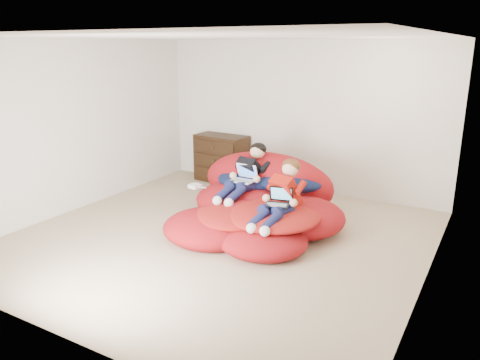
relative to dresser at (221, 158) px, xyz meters
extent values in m
cube|color=tan|center=(1.39, -2.25, -0.55)|extent=(5.10, 5.10, 0.25)
cube|color=silver|center=(1.39, 0.26, 0.82)|extent=(5.10, 0.02, 2.50)
cube|color=silver|center=(1.39, -4.76, 0.82)|extent=(5.10, 0.02, 2.50)
cube|color=silver|center=(-1.12, -2.25, 0.82)|extent=(0.02, 5.10, 2.50)
cube|color=silver|center=(3.90, -2.25, 0.82)|extent=(0.02, 5.10, 2.50)
cube|color=white|center=(1.39, -2.25, 2.08)|extent=(5.10, 5.10, 0.02)
cube|color=black|center=(0.00, 0.01, 0.00)|extent=(0.99, 0.56, 0.85)
cube|color=black|center=(0.00, -0.24, -0.26)|extent=(0.85, 0.10, 0.20)
cylinder|color=#4C3F26|center=(0.00, -0.26, -0.26)|extent=(0.04, 0.06, 0.03)
cube|color=black|center=(0.00, -0.24, 0.00)|extent=(0.85, 0.10, 0.20)
cylinder|color=#4C3F26|center=(0.00, -0.26, 0.00)|extent=(0.04, 0.06, 0.03)
cube|color=black|center=(0.00, -0.24, 0.26)|extent=(0.85, 0.10, 0.20)
cylinder|color=#4C3F26|center=(0.00, -0.26, 0.26)|extent=(0.04, 0.06, 0.03)
ellipsoid|color=#AD1319|center=(1.23, -1.35, -0.21)|extent=(1.44, 1.29, 0.52)
ellipsoid|color=#AD1319|center=(2.13, -1.53, -0.23)|extent=(1.32, 1.29, 0.48)
ellipsoid|color=#AD1319|center=(1.68, -1.93, -0.25)|extent=(1.47, 1.17, 0.47)
ellipsoid|color=#AD1319|center=(1.29, -2.33, -0.29)|extent=(1.27, 1.16, 0.42)
ellipsoid|color=#AD1319|center=(2.03, -2.31, -0.30)|extent=(1.14, 1.03, 0.37)
ellipsoid|color=#AD1319|center=(1.39, -0.90, -0.03)|extent=(2.10, 0.93, 0.93)
ellipsoid|color=#121C41|center=(1.21, -1.14, 0.05)|extent=(0.99, 0.81, 0.25)
ellipsoid|color=#121C41|center=(1.76, -1.07, 0.09)|extent=(1.09, 0.77, 0.26)
ellipsoid|color=#B11D19|center=(2.01, -1.98, -0.09)|extent=(1.22, 1.22, 0.22)
ellipsoid|color=#B11D19|center=(1.53, -2.19, -0.13)|extent=(1.03, 0.93, 0.19)
ellipsoid|color=white|center=(0.97, -0.68, 0.19)|extent=(0.44, 0.28, 0.28)
cube|color=black|center=(1.31, -1.24, 0.22)|extent=(0.39, 0.48, 0.44)
sphere|color=#DFAF88|center=(1.31, -1.08, 0.48)|extent=(0.22, 0.22, 0.22)
ellipsoid|color=black|center=(1.31, -1.06, 0.52)|extent=(0.24, 0.23, 0.18)
cylinder|color=#14183F|center=(1.22, -1.56, 0.08)|extent=(0.22, 0.37, 0.20)
cylinder|color=#14183F|center=(1.22, -1.87, 0.05)|extent=(0.19, 0.36, 0.23)
sphere|color=white|center=(1.22, -2.05, -0.01)|extent=(0.13, 0.13, 0.13)
cylinder|color=#14183F|center=(1.40, -1.56, 0.08)|extent=(0.22, 0.37, 0.20)
cylinder|color=#14183F|center=(1.40, -1.87, 0.05)|extent=(0.19, 0.36, 0.23)
sphere|color=white|center=(1.40, -2.05, -0.01)|extent=(0.13, 0.13, 0.13)
cube|color=red|center=(2.10, -1.80, 0.19)|extent=(0.37, 0.42, 0.46)
sphere|color=#DFAF88|center=(2.10, -1.68, 0.46)|extent=(0.21, 0.21, 0.21)
ellipsoid|color=#522F15|center=(2.10, -1.65, 0.50)|extent=(0.24, 0.22, 0.18)
cylinder|color=#14183F|center=(2.01, -2.07, 0.02)|extent=(0.21, 0.36, 0.19)
cylinder|color=#14183F|center=(2.01, -2.38, -0.01)|extent=(0.18, 0.35, 0.22)
sphere|color=white|center=(2.01, -2.55, -0.07)|extent=(0.12, 0.12, 0.12)
cylinder|color=#14183F|center=(2.18, -2.07, 0.02)|extent=(0.21, 0.36, 0.19)
cylinder|color=#14183F|center=(2.18, -2.38, -0.01)|extent=(0.18, 0.35, 0.22)
sphere|color=white|center=(2.18, -2.55, -0.07)|extent=(0.12, 0.12, 0.12)
cube|color=white|center=(1.31, -1.55, 0.15)|extent=(0.32, 0.23, 0.01)
cube|color=gray|center=(1.31, -1.56, 0.16)|extent=(0.27, 0.13, 0.00)
cube|color=white|center=(1.31, -1.39, 0.26)|extent=(0.32, 0.09, 0.21)
cube|color=#3E6BD3|center=(1.31, -1.40, 0.27)|extent=(0.28, 0.07, 0.17)
cube|color=black|center=(2.10, -2.06, 0.09)|extent=(0.33, 0.26, 0.01)
cube|color=gray|center=(2.10, -2.07, 0.10)|extent=(0.27, 0.16, 0.00)
cube|color=black|center=(2.10, -1.93, 0.20)|extent=(0.30, 0.13, 0.20)
cube|color=#549FC4|center=(2.10, -1.93, 0.20)|extent=(0.26, 0.10, 0.16)
cube|color=white|center=(0.57, -1.65, -0.01)|extent=(0.17, 0.17, 0.06)
camera|label=1|loc=(4.42, -7.00, 1.98)|focal=35.00mm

